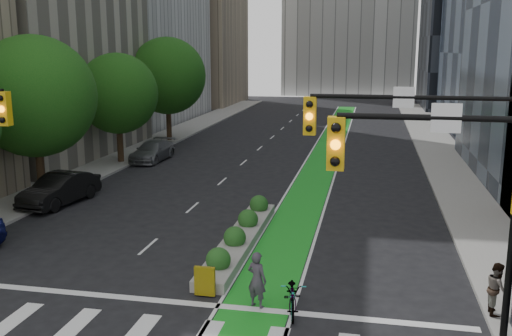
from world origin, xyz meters
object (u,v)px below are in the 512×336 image
at_px(pedestrian_near, 497,288).
at_px(median_planter, 241,236).
at_px(parked_car_left_far, 152,151).
at_px(cyclist, 257,280).
at_px(parked_car_left_mid, 60,189).
at_px(bicycle, 293,295).

bearing_deg(pedestrian_near, median_planter, 62.07).
relative_size(median_planter, parked_car_left_far, 2.09).
height_order(cyclist, parked_car_left_mid, cyclist).
distance_m(cyclist, pedestrian_near, 7.30).
distance_m(bicycle, parked_car_left_far, 25.81).
xyz_separation_m(median_planter, cyclist, (1.83, -5.63, 0.55)).
bearing_deg(pedestrian_near, cyclist, 96.05).
xyz_separation_m(parked_car_left_mid, parked_car_left_far, (0.35, 12.11, -0.11)).
bearing_deg(pedestrian_near, parked_car_left_mid, 65.70).
xyz_separation_m(median_planter, bicycle, (3.00, -5.77, 0.20)).
bearing_deg(parked_car_left_far, parked_car_left_mid, -89.29).
relative_size(median_planter, parked_car_left_mid, 2.06).
xyz_separation_m(cyclist, parked_car_left_mid, (-12.53, 9.84, -0.10)).
bearing_deg(cyclist, median_planter, -49.93).
height_order(median_planter, parked_car_left_mid, parked_car_left_mid).
bearing_deg(median_planter, bicycle, -62.53).
relative_size(parked_car_left_far, pedestrian_near, 3.04).
height_order(median_planter, bicycle, bicycle).
xyz_separation_m(parked_car_left_far, pedestrian_near, (19.45, -21.23, 0.24)).
distance_m(parked_car_left_mid, pedestrian_near, 21.80).
bearing_deg(median_planter, cyclist, -71.98).
distance_m(cyclist, parked_car_left_far, 25.10).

